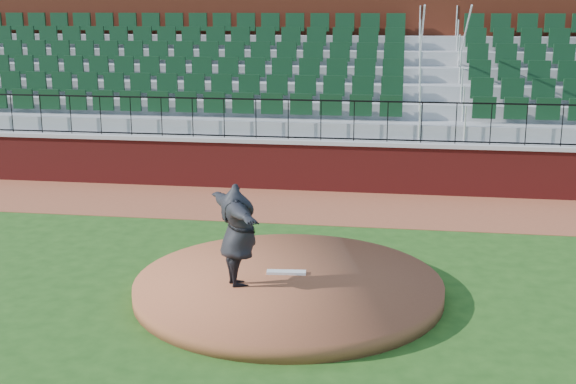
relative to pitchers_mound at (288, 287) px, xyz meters
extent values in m
plane|color=#1F4914|center=(-0.26, 0.18, -0.12)|extent=(90.00, 90.00, 0.00)
cube|color=brown|center=(-0.26, 5.58, -0.12)|extent=(34.00, 3.20, 0.01)
cube|color=maroon|center=(-0.26, 7.18, 0.47)|extent=(34.00, 0.35, 1.20)
cube|color=#B7B7B7|center=(-0.26, 7.18, 1.12)|extent=(34.00, 0.45, 0.10)
cube|color=maroon|center=(-0.26, 12.70, 2.62)|extent=(34.00, 0.50, 5.50)
cylinder|color=brown|center=(0.00, 0.00, 0.00)|extent=(5.02, 5.02, 0.25)
cube|color=silver|center=(-0.08, 0.27, 0.15)|extent=(0.67, 0.23, 0.04)
imported|color=black|center=(-0.75, -0.35, 0.96)|extent=(1.50, 2.05, 1.67)
camera|label=1|loc=(1.72, -11.38, 4.46)|focal=46.72mm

